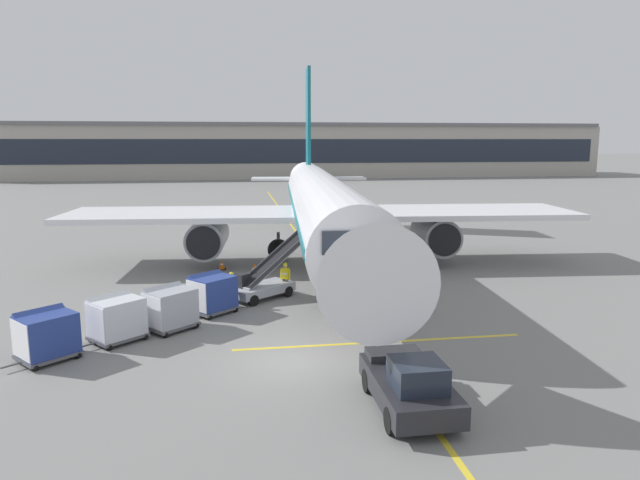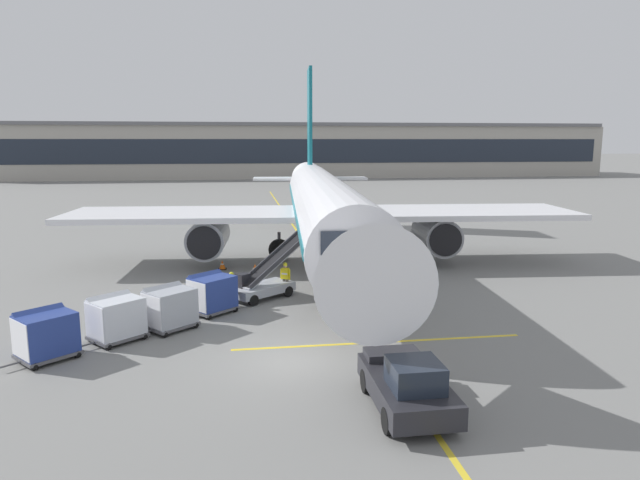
% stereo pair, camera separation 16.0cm
% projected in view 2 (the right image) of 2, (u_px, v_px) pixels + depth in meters
% --- Properties ---
extents(ground_plane, '(600.00, 600.00, 0.00)m').
position_uv_depth(ground_plane, '(291.00, 361.00, 21.30)').
color(ground_plane, slate).
extents(parked_airplane, '(33.78, 43.82, 14.76)m').
position_uv_depth(parked_airplane, '(323.00, 206.00, 37.81)').
color(parked_airplane, white).
rests_on(parked_airplane, ground).
extents(belt_loader, '(4.83, 4.14, 3.35)m').
position_uv_depth(belt_loader, '(265.00, 280.00, 29.83)').
color(belt_loader, '#A3A8B2').
rests_on(belt_loader, ground).
extents(baggage_cart_lead, '(2.59, 2.52, 1.91)m').
position_uv_depth(baggage_cart_lead, '(212.00, 293.00, 27.13)').
color(baggage_cart_lead, '#515156').
rests_on(baggage_cart_lead, ground).
extents(baggage_cart_second, '(2.59, 2.52, 1.91)m').
position_uv_depth(baggage_cart_second, '(169.00, 307.00, 24.78)').
color(baggage_cart_second, '#515156').
rests_on(baggage_cart_second, ground).
extents(baggage_cart_third, '(2.59, 2.52, 1.91)m').
position_uv_depth(baggage_cart_third, '(116.00, 317.00, 23.34)').
color(baggage_cart_third, '#515156').
rests_on(baggage_cart_third, ground).
extents(baggage_cart_fourth, '(2.59, 2.52, 1.91)m').
position_uv_depth(baggage_cart_fourth, '(46.00, 334.00, 21.35)').
color(baggage_cart_fourth, '#515156').
rests_on(baggage_cart_fourth, ground).
extents(pushback_tug, '(2.14, 4.41, 1.83)m').
position_uv_depth(pushback_tug, '(407.00, 385.00, 17.33)').
color(pushback_tug, '#232328').
rests_on(pushback_tug, ground).
extents(ground_crew_by_loader, '(0.51, 0.40, 1.74)m').
position_uv_depth(ground_crew_by_loader, '(285.00, 276.00, 30.39)').
color(ground_crew_by_loader, '#514C42').
rests_on(ground_crew_by_loader, ground).
extents(ground_crew_by_carts, '(0.45, 0.43, 1.74)m').
position_uv_depth(ground_crew_by_carts, '(232.00, 287.00, 28.21)').
color(ground_crew_by_carts, '#514C42').
rests_on(ground_crew_by_carts, ground).
extents(safety_cone_engine_keepout, '(0.53, 0.53, 0.61)m').
position_uv_depth(safety_cone_engine_keepout, '(222.00, 265.00, 36.41)').
color(safety_cone_engine_keepout, black).
rests_on(safety_cone_engine_keepout, ground).
extents(safety_cone_wingtip, '(0.69, 0.69, 0.77)m').
position_uv_depth(safety_cone_wingtip, '(255.00, 270.00, 34.62)').
color(safety_cone_wingtip, black).
rests_on(safety_cone_wingtip, ground).
extents(apron_guidance_line_lead_in, '(0.20, 110.00, 0.01)m').
position_uv_depth(apron_guidance_line_lead_in, '(320.00, 265.00, 37.69)').
color(apron_guidance_line_lead_in, yellow).
rests_on(apron_guidance_line_lead_in, ground).
extents(apron_guidance_line_stop_bar, '(12.00, 0.20, 0.01)m').
position_uv_depth(apron_guidance_line_stop_bar, '(379.00, 342.00, 23.31)').
color(apron_guidance_line_stop_bar, yellow).
rests_on(apron_guidance_line_stop_bar, ground).
extents(terminal_building, '(135.78, 20.00, 11.82)m').
position_uv_depth(terminal_building, '(301.00, 150.00, 129.85)').
color(terminal_building, '#A8A399').
rests_on(terminal_building, ground).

